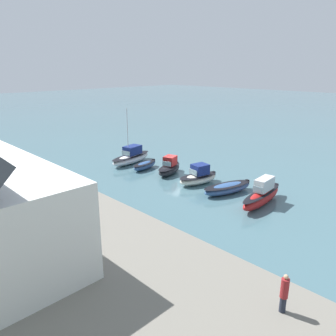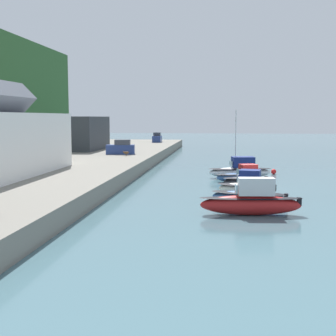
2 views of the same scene
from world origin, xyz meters
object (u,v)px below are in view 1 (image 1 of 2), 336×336
moored_boat_3 (169,168)px  person_on_quay (284,293)px  moored_boat_5 (131,157)px  moored_boat_2 (198,177)px  moored_boat_0 (262,195)px  moored_boat_1 (228,188)px  mooring_buoy_0 (137,151)px  moored_boat_4 (145,165)px

moored_boat_3 → person_on_quay: 27.50m
moored_boat_5 → person_on_quay: (-30.58, 14.56, 1.76)m
moored_boat_2 → person_on_quay: bearing=151.0°
moored_boat_0 → moored_boat_5: moored_boat_5 is taller
moored_boat_1 → moored_boat_2: moored_boat_2 is taller
moored_boat_3 → mooring_buoy_0: (11.58, -3.95, -0.52)m
moored_boat_0 → moored_boat_1: size_ratio=1.15×
moored_boat_5 → person_on_quay: size_ratio=3.70×
moored_boat_3 → person_on_quay: bearing=129.3°
moored_boat_3 → moored_boat_4: moored_boat_3 is taller
moored_boat_2 → moored_boat_5: moored_boat_5 is taller
moored_boat_2 → moored_boat_5: (12.55, 0.20, 0.06)m
moored_boat_2 → moored_boat_3: size_ratio=1.09×
moored_boat_4 → moored_boat_1: bearing=171.9°
moored_boat_5 → moored_boat_3: bearing=172.0°
moored_boat_1 → mooring_buoy_0: size_ratio=10.17×
moored_boat_0 → moored_boat_4: bearing=-2.6°
moored_boat_0 → moored_boat_4: size_ratio=1.65×
person_on_quay → mooring_buoy_0: person_on_quay is taller
moored_boat_3 → moored_boat_2: bearing=160.8°
mooring_buoy_0 → person_on_quay: bearing=151.5°
person_on_quay → mooring_buoy_0: size_ratio=3.31×
moored_boat_3 → person_on_quay: person_on_quay is taller
moored_boat_0 → mooring_buoy_0: (25.10, -4.22, -0.68)m
moored_boat_5 → person_on_quay: moored_boat_5 is taller
moored_boat_5 → person_on_quay: 33.92m
moored_boat_1 → moored_boat_3: (9.28, -0.19, 0.26)m
moored_boat_4 → moored_boat_5: (3.64, -0.58, 0.37)m
person_on_quay → moored_boat_1: bearing=-46.8°
moored_boat_0 → mooring_buoy_0: size_ratio=11.70×
moored_boat_1 → moored_boat_4: (13.17, 0.71, -0.05)m
moored_boat_5 → mooring_buoy_0: moored_boat_5 is taller
moored_boat_3 → moored_boat_5: 7.53m
moored_boat_5 → moored_boat_4: bearing=160.5°
person_on_quay → moored_boat_5: bearing=-25.5°
moored_boat_1 → moored_boat_5: moored_boat_5 is taller
moored_boat_3 → person_on_quay: (-23.06, 14.88, 1.82)m
moored_boat_4 → person_on_quay: size_ratio=2.14×
moored_boat_3 → mooring_buoy_0: size_ratio=7.84×
moored_boat_1 → moored_boat_2: size_ratio=1.18×
moored_boat_0 → moored_boat_2: 8.50m
person_on_quay → mooring_buoy_0: (34.64, -18.83, -2.34)m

